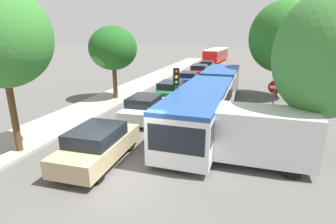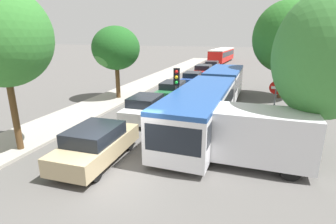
# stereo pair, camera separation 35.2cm
# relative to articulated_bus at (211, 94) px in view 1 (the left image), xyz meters

# --- Properties ---
(ground_plane) EXTENTS (200.00, 200.00, 0.00)m
(ground_plane) POSITION_rel_articulated_bus_xyz_m (-1.91, -8.81, -1.40)
(ground_plane) COLOR #565451
(kerb_strip_left) EXTENTS (3.20, 52.48, 0.14)m
(kerb_strip_left) POSITION_rel_articulated_bus_xyz_m (-8.39, 12.42, -1.33)
(kerb_strip_left) COLOR #9E998E
(kerb_strip_left) RESTS_ON ground
(articulated_bus) EXTENTS (2.85, 16.34, 2.42)m
(articulated_bus) POSITION_rel_articulated_bus_xyz_m (0.00, 0.00, 0.00)
(articulated_bus) COLOR silver
(articulated_bus) RESTS_ON ground
(city_bus_rear) EXTENTS (3.41, 11.39, 2.42)m
(city_bus_rear) POSITION_rel_articulated_bus_xyz_m (-3.55, 33.66, 0.00)
(city_bus_rear) COLOR red
(city_bus_rear) RESTS_ON ground
(queued_car_tan) EXTENTS (1.95, 4.44, 1.53)m
(queued_car_tan) POSITION_rel_articulated_bus_xyz_m (-3.55, -7.84, -0.62)
(queued_car_tan) COLOR tan
(queued_car_tan) RESTS_ON ground
(queued_car_white) EXTENTS (1.88, 4.29, 1.48)m
(queued_car_white) POSITION_rel_articulated_bus_xyz_m (-3.79, -2.00, -0.64)
(queued_car_white) COLOR white
(queued_car_white) RESTS_ON ground
(queued_car_green) EXTENTS (1.83, 4.19, 1.44)m
(queued_car_green) POSITION_rel_articulated_bus_xyz_m (-3.73, 3.45, -0.66)
(queued_car_green) COLOR #236638
(queued_car_green) RESTS_ON ground
(queued_car_blue) EXTENTS (1.75, 3.98, 1.37)m
(queued_car_blue) POSITION_rel_articulated_bus_xyz_m (-3.55, 9.68, -0.70)
(queued_car_blue) COLOR #284799
(queued_car_blue) RESTS_ON ground
(queued_car_red) EXTENTS (1.95, 4.45, 1.54)m
(queued_car_red) POSITION_rel_articulated_bus_xyz_m (-3.40, 14.92, -0.62)
(queued_car_red) COLOR #B21E19
(queued_car_red) RESTS_ON ground
(queued_car_graphite) EXTENTS (1.79, 4.09, 1.41)m
(queued_car_graphite) POSITION_rel_articulated_bus_xyz_m (-3.33, 20.96, -0.68)
(queued_car_graphite) COLOR #47474C
(queued_car_graphite) RESTS_ON ground
(white_van) EXTENTS (5.02, 2.05, 2.31)m
(white_van) POSITION_rel_articulated_bus_xyz_m (2.53, -6.09, -0.15)
(white_van) COLOR silver
(white_van) RESTS_ON ground
(traffic_light) EXTENTS (0.36, 0.38, 3.40)m
(traffic_light) POSITION_rel_articulated_bus_xyz_m (-1.48, -3.17, 1.10)
(traffic_light) COLOR #56595E
(traffic_light) RESTS_ON ground
(no_entry_sign) EXTENTS (0.70, 0.08, 2.82)m
(no_entry_sign) POSITION_rel_articulated_bus_xyz_m (3.54, -2.05, 0.48)
(no_entry_sign) COLOR #56595E
(no_entry_sign) RESTS_ON ground
(direction_sign_post) EXTENTS (0.10, 1.40, 3.60)m
(direction_sign_post) POSITION_rel_articulated_bus_xyz_m (4.66, -0.89, 1.16)
(direction_sign_post) COLOR #56595E
(direction_sign_post) RESTS_ON ground
(tree_left_near) EXTENTS (3.99, 3.99, 7.06)m
(tree_left_near) POSITION_rel_articulated_bus_xyz_m (-7.38, -8.11, 3.61)
(tree_left_near) COLOR #51381E
(tree_left_near) RESTS_ON ground
(tree_left_mid) EXTENTS (3.68, 3.68, 5.71)m
(tree_left_mid) POSITION_rel_articulated_bus_xyz_m (-7.96, 1.99, 2.56)
(tree_left_mid) COLOR #51381E
(tree_left_mid) RESTS_ON ground
(tree_right_near) EXTENTS (4.08, 4.08, 6.86)m
(tree_right_near) POSITION_rel_articulated_bus_xyz_m (4.98, -4.76, 2.81)
(tree_right_near) COLOR #51381E
(tree_right_near) RESTS_ON ground
(tree_right_mid) EXTENTS (5.12, 5.12, 7.64)m
(tree_right_mid) POSITION_rel_articulated_bus_xyz_m (4.54, 6.70, 3.33)
(tree_right_mid) COLOR #51381E
(tree_right_mid) RESTS_ON ground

